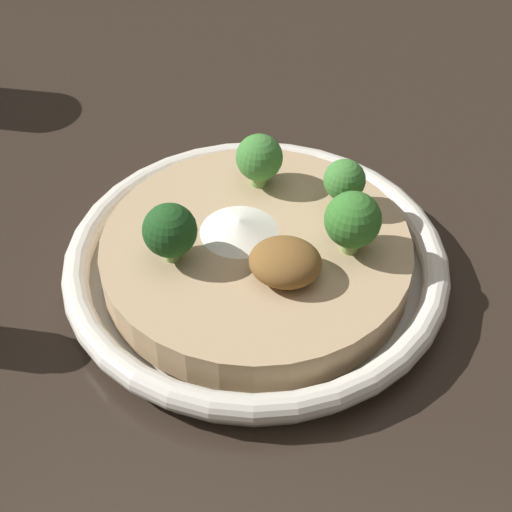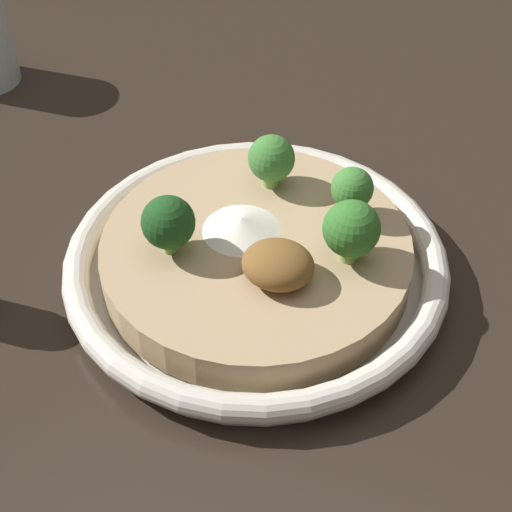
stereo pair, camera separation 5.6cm
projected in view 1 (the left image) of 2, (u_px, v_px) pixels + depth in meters
ground_plane at (256, 279)px, 0.57m from camera, size 6.00×6.00×0.00m
risotto_bowl at (256, 261)px, 0.56m from camera, size 0.28×0.28×0.04m
cheese_sprinkle at (239, 226)px, 0.55m from camera, size 0.06×0.06×0.01m
crispy_onion_garnish at (285, 262)px, 0.52m from camera, size 0.05×0.04×0.03m
broccoli_left at (170, 231)px, 0.52m from camera, size 0.04×0.04×0.04m
broccoli_back_right at (344, 182)px, 0.56m from camera, size 0.03×0.03×0.04m
broccoli_back at (259, 158)px, 0.58m from camera, size 0.04×0.04×0.04m
broccoli_right at (353, 221)px, 0.52m from camera, size 0.04×0.04×0.05m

